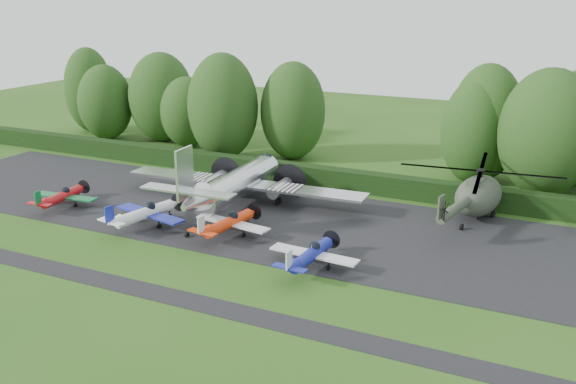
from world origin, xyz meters
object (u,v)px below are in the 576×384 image
at_px(transport_plane, 236,183).
at_px(light_plane_red, 62,196).
at_px(light_plane_blue, 311,254).
at_px(light_plane_orange, 229,223).
at_px(light_plane_white, 145,213).
at_px(helicopter, 479,193).

height_order(transport_plane, light_plane_red, transport_plane).
bearing_deg(light_plane_blue, light_plane_red, 170.70).
relative_size(light_plane_red, light_plane_blue, 0.94).
bearing_deg(light_plane_orange, light_plane_red, 172.78).
height_order(light_plane_white, light_plane_orange, light_plane_white).
bearing_deg(light_plane_red, helicopter, 26.44).
bearing_deg(light_plane_orange, transport_plane, 107.17).
bearing_deg(light_plane_blue, light_plane_white, 170.03).
height_order(light_plane_orange, helicopter, helicopter).
distance_m(light_plane_red, helicopter, 37.34).
xyz_separation_m(light_plane_red, light_plane_white, (10.05, -0.85, 0.15)).
height_order(light_plane_white, helicopter, helicopter).
xyz_separation_m(transport_plane, light_plane_red, (-14.20, -7.23, -1.12)).
distance_m(light_plane_white, light_plane_orange, 7.53).
height_order(light_plane_red, light_plane_orange, light_plane_orange).
relative_size(light_plane_blue, helicopter, 0.44).
relative_size(light_plane_white, light_plane_orange, 1.07).
bearing_deg(light_plane_orange, light_plane_white, -179.13).
relative_size(transport_plane, light_plane_blue, 3.38).
xyz_separation_m(light_plane_white, helicopter, (24.84, 14.05, 1.20)).
bearing_deg(helicopter, light_plane_white, -160.00).
bearing_deg(transport_plane, light_plane_blue, -37.12).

